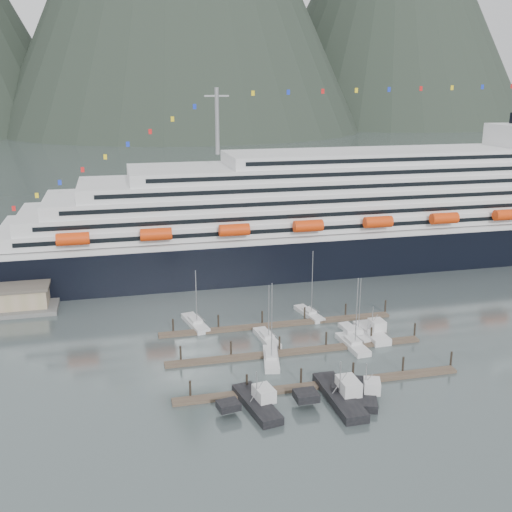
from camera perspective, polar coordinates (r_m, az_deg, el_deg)
The scene contains 15 objects.
ground at distance 109.58m, azimuth 6.91°, elevation -9.51°, with size 1600.00×1600.00×0.00m, color #485555.
cruise_ship at distance 164.97m, azimuth 10.30°, elevation 3.55°, with size 210.00×30.40×50.30m.
dock_near at distance 99.58m, azimuth 6.21°, elevation -12.06°, with size 48.18×2.28×3.20m.
dock_mid at distance 110.58m, azimuth 3.94°, elevation -9.00°, with size 48.18×2.28×3.20m.
dock_far at distance 121.97m, azimuth 2.12°, elevation -6.49°, with size 48.18×2.28×3.20m.
sailboat_b at distance 107.05m, azimuth 1.45°, elevation -9.78°, with size 4.56×10.18×15.32m.
sailboat_c at distance 115.11m, azimuth 1.04°, elevation -7.86°, with size 3.49×9.54×11.87m.
sailboat_d at distance 119.07m, azimuth 9.46°, elevation -7.25°, with size 3.85×10.01×12.29m.
sailboat_e at distance 122.50m, azimuth -5.80°, elevation -6.41°, with size 4.71×10.66×12.47m.
sailboat_g at distance 127.31m, azimuth 5.08°, elevation -5.50°, with size 4.10×9.84×14.78m.
sailboat_h at distance 113.87m, azimuth 9.18°, elevation -8.34°, with size 3.48×9.94×14.27m.
trawler_a at distance 92.81m, azimuth -0.01°, elevation -13.81°, with size 9.08×12.45×6.60m.
trawler_b at distance 97.06m, azimuth 10.28°, elevation -12.68°, with size 8.47×10.31×6.34m.
trawler_c at distance 95.47m, azimuth 7.86°, elevation -13.02°, with size 10.11×14.39×7.32m.
trawler_e at distance 118.93m, azimuth 10.91°, elevation -7.11°, with size 7.94×10.41×6.70m.
Camera 1 is at (-35.44, -92.36, 47.15)m, focal length 42.00 mm.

